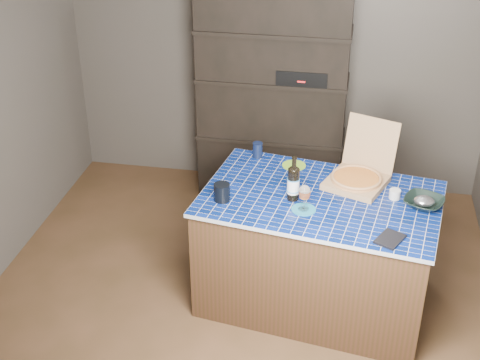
% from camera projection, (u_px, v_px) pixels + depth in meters
% --- Properties ---
extents(room, '(3.50, 3.50, 3.50)m').
position_uv_depth(room, '(239.00, 136.00, 4.00)').
color(room, brown).
rests_on(room, ground).
extents(shelving_unit, '(1.20, 0.41, 1.80)m').
position_uv_depth(shelving_unit, '(273.00, 94.00, 5.48)').
color(shelving_unit, black).
rests_on(shelving_unit, floor).
extents(kitchen_island, '(1.61, 1.16, 0.81)m').
position_uv_depth(kitchen_island, '(317.00, 250.00, 4.42)').
color(kitchen_island, '#472A1C').
rests_on(kitchen_island, floor).
extents(pizza_box, '(0.48, 0.53, 0.39)m').
position_uv_depth(pizza_box, '(358.00, 176.00, 4.35)').
color(pizza_box, '#A17053').
rests_on(pizza_box, kitchen_island).
extents(mead_bottle, '(0.08, 0.08, 0.30)m').
position_uv_depth(mead_bottle, '(293.00, 183.00, 4.15)').
color(mead_bottle, black).
rests_on(mead_bottle, kitchen_island).
extents(teal_trivet, '(0.15, 0.15, 0.01)m').
position_uv_depth(teal_trivet, '(304.00, 209.00, 4.09)').
color(teal_trivet, teal).
rests_on(teal_trivet, kitchen_island).
extents(wine_glass, '(0.07, 0.07, 0.17)m').
position_uv_depth(wine_glass, '(304.00, 193.00, 4.03)').
color(wine_glass, white).
rests_on(wine_glass, teal_trivet).
extents(tumbler, '(0.10, 0.10, 0.11)m').
position_uv_depth(tumbler, '(222.00, 192.00, 4.17)').
color(tumbler, black).
rests_on(tumbler, kitchen_island).
extents(dvd_case, '(0.19, 0.22, 0.01)m').
position_uv_depth(dvd_case, '(390.00, 239.00, 3.80)').
color(dvd_case, black).
rests_on(dvd_case, kitchen_island).
extents(bowl, '(0.31, 0.31, 0.06)m').
position_uv_depth(bowl, '(424.00, 203.00, 4.11)').
color(bowl, black).
rests_on(bowl, kitchen_island).
extents(foil_contents, '(0.13, 0.11, 0.06)m').
position_uv_depth(foil_contents, '(424.00, 201.00, 4.10)').
color(foil_contents, '#A6A6B1').
rests_on(foil_contents, bowl).
extents(white_jar, '(0.07, 0.07, 0.06)m').
position_uv_depth(white_jar, '(395.00, 194.00, 4.20)').
color(white_jar, silver).
rests_on(white_jar, kitchen_island).
extents(navy_cup, '(0.07, 0.07, 0.11)m').
position_uv_depth(navy_cup, '(258.00, 150.00, 4.68)').
color(navy_cup, black).
rests_on(navy_cup, kitchen_island).
extents(green_trivet, '(0.16, 0.16, 0.01)m').
position_uv_depth(green_trivet, '(294.00, 165.00, 4.59)').
color(green_trivet, '#78B226').
rests_on(green_trivet, kitchen_island).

